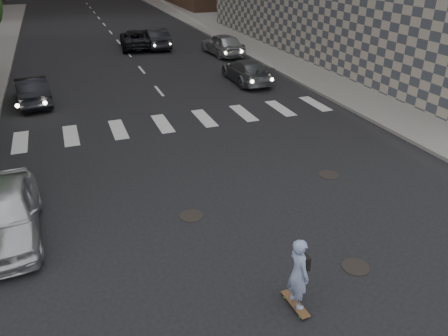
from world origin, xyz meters
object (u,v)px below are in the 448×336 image
object	(u,v)px
traffic_car_b	(246,71)
traffic_car_e	(156,38)
skateboarder	(298,273)
silver_sedan	(5,214)
traffic_car_d	(223,44)
traffic_car_c	(136,39)
traffic_car_a	(32,90)

from	to	relation	value
traffic_car_b	traffic_car_e	bearing A→B (deg)	-74.31
skateboarder	traffic_car_b	bearing A→B (deg)	67.42
skateboarder	traffic_car_e	distance (m)	28.82
skateboarder	silver_sedan	world-z (taller)	skateboarder
traffic_car_d	traffic_car_e	world-z (taller)	traffic_car_d
traffic_car_c	traffic_car_e	size ratio (longest dim) A/B	1.12
silver_sedan	traffic_car_b	world-z (taller)	silver_sedan
traffic_car_a	traffic_car_e	bearing A→B (deg)	-134.80
skateboarder	traffic_car_a	size ratio (longest dim) A/B	0.43
traffic_car_c	traffic_car_b	bearing A→B (deg)	115.62
silver_sedan	traffic_car_d	xyz separation A→B (m)	(13.50, 19.26, 0.05)
traffic_car_e	traffic_car_b	bearing A→B (deg)	105.21
traffic_car_c	traffic_car_d	distance (m)	7.28
silver_sedan	traffic_car_c	bearing A→B (deg)	70.64
traffic_car_d	traffic_car_b	bearing A→B (deg)	75.72
traffic_car_b	traffic_car_a	bearing A→B (deg)	1.20
traffic_car_a	silver_sedan	bearing A→B (deg)	81.10
silver_sedan	traffic_car_e	distance (m)	25.30
skateboarder	traffic_car_c	size ratio (longest dim) A/B	0.36
traffic_car_b	traffic_car_c	size ratio (longest dim) A/B	0.90
skateboarder	traffic_car_d	size ratio (longest dim) A/B	0.39
traffic_car_c	traffic_car_d	size ratio (longest dim) A/B	1.10
traffic_car_c	traffic_car_e	world-z (taller)	traffic_car_e
skateboarder	traffic_car_c	xyz separation A→B (m)	(1.86, 29.15, -0.25)
traffic_car_a	traffic_car_c	distance (m)	14.04
silver_sedan	traffic_car_e	world-z (taller)	traffic_car_e
silver_sedan	traffic_car_a	xyz separation A→B (m)	(0.50, 12.12, -0.05)
silver_sedan	traffic_car_d	distance (m)	23.52
traffic_car_a	traffic_car_c	size ratio (longest dim) A/B	0.83
traffic_car_a	traffic_car_e	distance (m)	14.45
silver_sedan	traffic_car_c	distance (m)	25.29
silver_sedan	traffic_car_a	size ratio (longest dim) A/B	1.03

